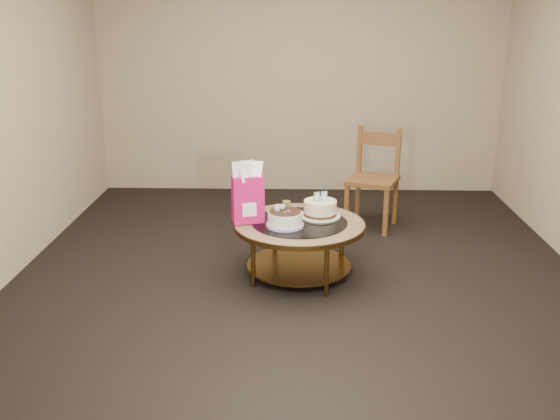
{
  "coord_description": "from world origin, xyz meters",
  "views": [
    {
      "loc": [
        -0.02,
        -4.54,
        2.03
      ],
      "look_at": [
        -0.15,
        0.02,
        0.55
      ],
      "focal_mm": 40.0,
      "sensor_mm": 36.0,
      "label": 1
    }
  ],
  "objects_px": {
    "coffee_table": "(299,231)",
    "decorated_cake": "(285,219)",
    "gift_bag": "(248,193)",
    "dining_chair": "(374,178)",
    "cream_cake": "(320,209)"
  },
  "relations": [
    {
      "from": "coffee_table",
      "to": "decorated_cake",
      "type": "relative_size",
      "value": 3.61
    },
    {
      "from": "decorated_cake",
      "to": "gift_bag",
      "type": "relative_size",
      "value": 0.6
    },
    {
      "from": "decorated_cake",
      "to": "cream_cake",
      "type": "relative_size",
      "value": 0.88
    },
    {
      "from": "cream_cake",
      "to": "dining_chair",
      "type": "bearing_deg",
      "value": 42.76
    },
    {
      "from": "coffee_table",
      "to": "gift_bag",
      "type": "height_order",
      "value": "gift_bag"
    },
    {
      "from": "coffee_table",
      "to": "cream_cake",
      "type": "distance_m",
      "value": 0.25
    },
    {
      "from": "coffee_table",
      "to": "cream_cake",
      "type": "relative_size",
      "value": 3.17
    },
    {
      "from": "gift_bag",
      "to": "dining_chair",
      "type": "relative_size",
      "value": 0.49
    },
    {
      "from": "cream_cake",
      "to": "decorated_cake",
      "type": "bearing_deg",
      "value": -159.73
    },
    {
      "from": "decorated_cake",
      "to": "dining_chair",
      "type": "distance_m",
      "value": 1.56
    },
    {
      "from": "decorated_cake",
      "to": "gift_bag",
      "type": "bearing_deg",
      "value": 161.01
    },
    {
      "from": "coffee_table",
      "to": "decorated_cake",
      "type": "distance_m",
      "value": 0.2
    },
    {
      "from": "decorated_cake",
      "to": "dining_chair",
      "type": "relative_size",
      "value": 0.3
    },
    {
      "from": "coffee_table",
      "to": "gift_bag",
      "type": "bearing_deg",
      "value": -178.92
    },
    {
      "from": "coffee_table",
      "to": "cream_cake",
      "type": "xyz_separation_m",
      "value": [
        0.16,
        0.13,
        0.14
      ]
    }
  ]
}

